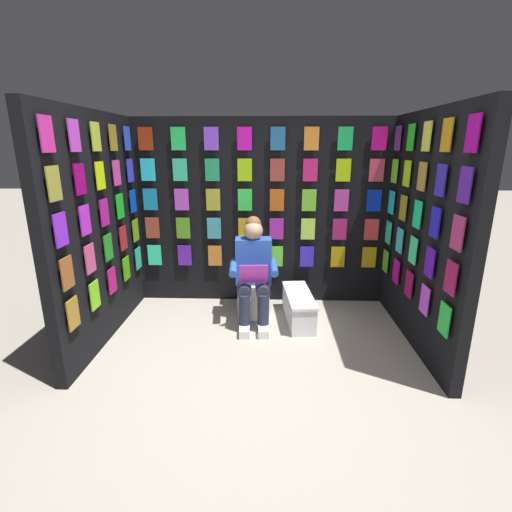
# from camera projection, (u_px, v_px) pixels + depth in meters

# --- Properties ---
(ground_plane) EXTENTS (30.00, 30.00, 0.00)m
(ground_plane) POSITION_uv_depth(u_px,v_px,m) (255.00, 394.00, 3.04)
(ground_plane) COLOR #B2A899
(display_wall_back) EXTENTS (3.18, 0.14, 2.26)m
(display_wall_back) POSITION_uv_depth(u_px,v_px,m) (261.00, 213.00, 4.65)
(display_wall_back) COLOR black
(display_wall_back) RESTS_ON ground
(display_wall_left) EXTENTS (0.14, 1.96, 2.26)m
(display_wall_left) POSITION_uv_depth(u_px,v_px,m) (424.00, 232.00, 3.61)
(display_wall_left) COLOR black
(display_wall_left) RESTS_ON ground
(display_wall_right) EXTENTS (0.14, 1.96, 2.26)m
(display_wall_right) POSITION_uv_depth(u_px,v_px,m) (98.00, 230.00, 3.72)
(display_wall_right) COLOR black
(display_wall_right) RESTS_ON ground
(toilet) EXTENTS (0.41, 0.56, 0.77)m
(toilet) POSITION_uv_depth(u_px,v_px,m) (253.00, 287.00, 4.45)
(toilet) COLOR white
(toilet) RESTS_ON ground
(person_reading) EXTENTS (0.54, 0.70, 1.19)m
(person_reading) POSITION_uv_depth(u_px,v_px,m) (254.00, 271.00, 4.16)
(person_reading) COLOR blue
(person_reading) RESTS_ON ground
(comic_longbox_near) EXTENTS (0.36, 0.85, 0.33)m
(comic_longbox_near) POSITION_uv_depth(u_px,v_px,m) (298.00, 307.00, 4.28)
(comic_longbox_near) COLOR silver
(comic_longbox_near) RESTS_ON ground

